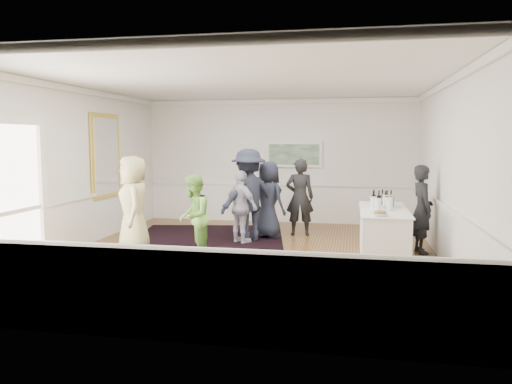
% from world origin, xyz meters
% --- Properties ---
extents(floor, '(8.00, 8.00, 0.00)m').
position_xyz_m(floor, '(0.00, 0.00, 0.00)').
color(floor, brown).
rests_on(floor, ground).
extents(ceiling, '(7.00, 8.00, 0.02)m').
position_xyz_m(ceiling, '(0.00, 0.00, 3.20)').
color(ceiling, white).
rests_on(ceiling, wall_back).
extents(wall_left, '(0.02, 8.00, 3.20)m').
position_xyz_m(wall_left, '(-3.50, 0.00, 1.60)').
color(wall_left, white).
rests_on(wall_left, floor).
extents(wall_right, '(0.02, 8.00, 3.20)m').
position_xyz_m(wall_right, '(3.50, 0.00, 1.60)').
color(wall_right, white).
rests_on(wall_right, floor).
extents(wall_back, '(7.00, 0.02, 3.20)m').
position_xyz_m(wall_back, '(0.00, 4.00, 1.60)').
color(wall_back, white).
rests_on(wall_back, floor).
extents(wall_front, '(7.00, 0.02, 3.20)m').
position_xyz_m(wall_front, '(0.00, -4.00, 1.60)').
color(wall_front, white).
rests_on(wall_front, floor).
extents(wainscoting, '(7.00, 8.00, 1.00)m').
position_xyz_m(wainscoting, '(0.00, 0.00, 0.50)').
color(wainscoting, white).
rests_on(wainscoting, floor).
extents(mirror, '(0.05, 1.25, 1.85)m').
position_xyz_m(mirror, '(-3.45, 1.30, 1.80)').
color(mirror, yellow).
rests_on(mirror, wall_left).
extents(doorway, '(0.10, 1.78, 2.56)m').
position_xyz_m(doorway, '(-3.45, -1.90, 1.42)').
color(doorway, white).
rests_on(doorway, wall_left).
extents(landscape_painting, '(1.44, 0.06, 0.66)m').
position_xyz_m(landscape_painting, '(0.40, 3.95, 1.78)').
color(landscape_painting, white).
rests_on(landscape_painting, wall_back).
extents(area_rug, '(3.86, 4.67, 0.02)m').
position_xyz_m(area_rug, '(-1.09, 1.02, 0.01)').
color(area_rug, black).
rests_on(area_rug, floor).
extents(serving_table, '(0.85, 2.23, 0.90)m').
position_xyz_m(serving_table, '(2.46, 0.38, 0.46)').
color(serving_table, white).
rests_on(serving_table, floor).
extents(bartender, '(0.52, 0.68, 1.68)m').
position_xyz_m(bartender, '(3.20, 0.95, 0.84)').
color(bartender, black).
rests_on(bartender, floor).
extents(guest_tan, '(0.97, 1.08, 1.86)m').
position_xyz_m(guest_tan, '(-2.13, -0.22, 0.93)').
color(guest_tan, tan).
rests_on(guest_tan, floor).
extents(guest_green, '(0.66, 0.80, 1.52)m').
position_xyz_m(guest_green, '(-0.95, -0.25, 0.76)').
color(guest_green, '#73B548').
rests_on(guest_green, floor).
extents(guest_lilac, '(0.94, 0.82, 1.52)m').
position_xyz_m(guest_lilac, '(-0.38, 1.17, 0.76)').
color(guest_lilac, '#BBB5CB').
rests_on(guest_lilac, floor).
extents(guest_dark_a, '(1.42, 1.41, 1.96)m').
position_xyz_m(guest_dark_a, '(-0.27, 1.42, 0.98)').
color(guest_dark_a, '#1B1F2E').
rests_on(guest_dark_a, floor).
extents(guest_dark_b, '(0.68, 0.49, 1.73)m').
position_xyz_m(guest_dark_b, '(0.73, 2.26, 0.87)').
color(guest_dark_b, black).
rests_on(guest_dark_b, floor).
extents(guest_navy, '(0.98, 0.90, 1.68)m').
position_xyz_m(guest_navy, '(0.09, 1.84, 0.84)').
color(guest_navy, '#1B1F2E').
rests_on(guest_navy, floor).
extents(wine_bottles, '(0.41, 0.31, 0.31)m').
position_xyz_m(wine_bottles, '(2.44, 0.86, 1.06)').
color(wine_bottles, black).
rests_on(wine_bottles, serving_table).
extents(juice_pitchers, '(0.38, 0.35, 0.24)m').
position_xyz_m(juice_pitchers, '(2.38, 0.18, 1.02)').
color(juice_pitchers, '#89BF44').
rests_on(juice_pitchers, serving_table).
extents(ice_bucket, '(0.26, 0.26, 0.25)m').
position_xyz_m(ice_bucket, '(2.53, 0.54, 1.02)').
color(ice_bucket, silver).
rests_on(ice_bucket, serving_table).
extents(nut_bowl, '(0.26, 0.26, 0.08)m').
position_xyz_m(nut_bowl, '(2.35, -0.50, 0.94)').
color(nut_bowl, white).
rests_on(nut_bowl, serving_table).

